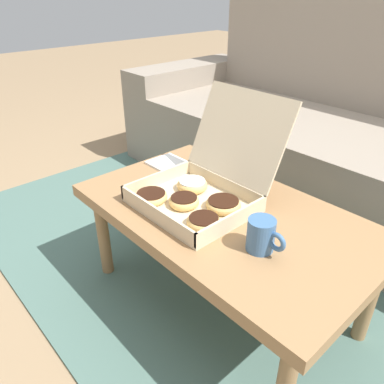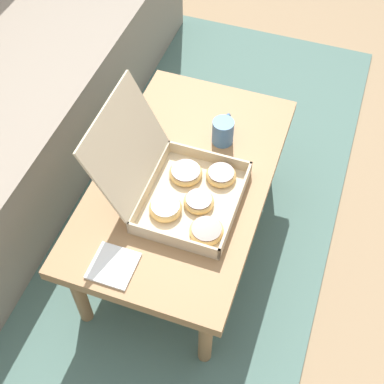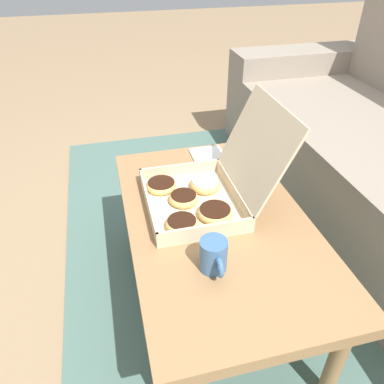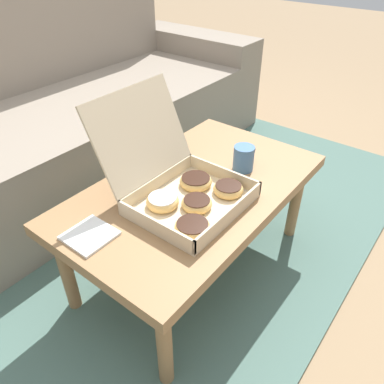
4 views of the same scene
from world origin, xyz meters
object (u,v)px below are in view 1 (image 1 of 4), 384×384
pastry_box (201,188)px  coffee_mug (262,235)px  couch (365,150)px  coffee_table (224,221)px

pastry_box → coffee_mug: 0.28m
couch → pastry_box: (-0.08, -0.97, 0.13)m
pastry_box → coffee_mug: bearing=-10.3°
coffee_mug → pastry_box: bearing=169.7°
couch → coffee_mug: size_ratio=22.94×
couch → coffee_table: 0.95m
couch → coffee_mug: couch is taller
pastry_box → coffee_mug: pastry_box is taller
couch → pastry_box: couch is taller
coffee_mug → coffee_table: bearing=159.8°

